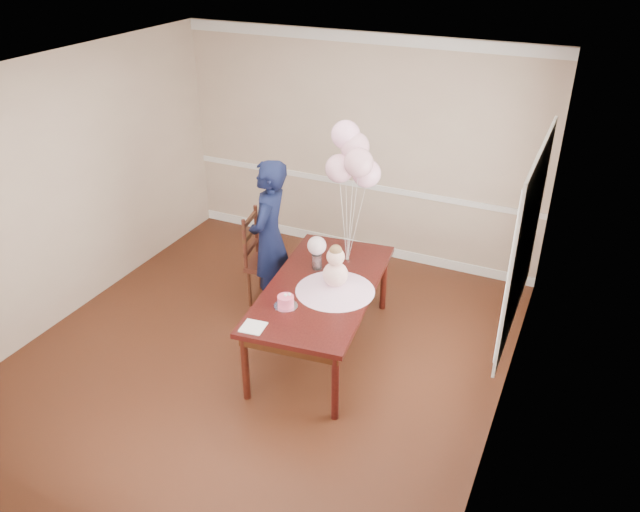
{
  "coord_description": "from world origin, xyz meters",
  "views": [
    {
      "loc": [
        2.59,
        -4.18,
        3.82
      ],
      "look_at": [
        0.47,
        0.39,
        1.05
      ],
      "focal_mm": 35.0,
      "sensor_mm": 36.0,
      "label": 1
    }
  ],
  "objects_px": {
    "dining_chair_seat": "(270,263)",
    "woman": "(269,239)",
    "birthday_cake": "(286,301)",
    "dining_table_top": "(322,288)"
  },
  "relations": [
    {
      "from": "birthday_cake",
      "to": "woman",
      "type": "relative_size",
      "value": 0.09
    },
    {
      "from": "dining_chair_seat",
      "to": "birthday_cake",
      "type": "bearing_deg",
      "value": -65.01
    },
    {
      "from": "dining_table_top",
      "to": "dining_chair_seat",
      "type": "bearing_deg",
      "value": 140.06
    },
    {
      "from": "dining_table_top",
      "to": "woman",
      "type": "bearing_deg",
      "value": 144.7
    },
    {
      "from": "woman",
      "to": "dining_chair_seat",
      "type": "bearing_deg",
      "value": -157.52
    },
    {
      "from": "dining_chair_seat",
      "to": "woman",
      "type": "bearing_deg",
      "value": -68.52
    },
    {
      "from": "birthday_cake",
      "to": "woman",
      "type": "height_order",
      "value": "woman"
    },
    {
      "from": "birthday_cake",
      "to": "woman",
      "type": "distance_m",
      "value": 1.11
    },
    {
      "from": "dining_chair_seat",
      "to": "woman",
      "type": "distance_m",
      "value": 0.43
    },
    {
      "from": "woman",
      "to": "birthday_cake",
      "type": "bearing_deg",
      "value": 26.54
    }
  ]
}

